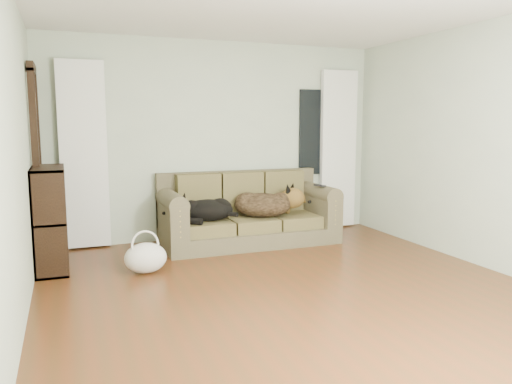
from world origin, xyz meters
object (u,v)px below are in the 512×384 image
object	(u,v)px
dog_black_lab	(204,210)
dog_shepherd	(266,205)
bookshelf	(50,222)
sofa	(249,208)
tote_bag	(146,258)

from	to	relation	value
dog_black_lab	dog_shepherd	world-z (taller)	dog_shepherd
dog_black_lab	bookshelf	size ratio (longest dim) A/B	0.59
dog_black_lab	bookshelf	distance (m)	1.75
sofa	dog_black_lab	xyz separation A→B (m)	(-0.61, -0.08, 0.03)
tote_bag	bookshelf	world-z (taller)	bookshelf
tote_bag	bookshelf	size ratio (longest dim) A/B	0.40
dog_black_lab	bookshelf	world-z (taller)	bookshelf
dog_shepherd	bookshelf	world-z (taller)	bookshelf
dog_black_lab	dog_shepherd	size ratio (longest dim) A/B	0.84
dog_black_lab	bookshelf	xyz separation A→B (m)	(-1.74, -0.22, 0.02)
dog_black_lab	tote_bag	distance (m)	1.16
bookshelf	sofa	bearing A→B (deg)	5.96
dog_shepherd	tote_bag	size ratio (longest dim) A/B	1.75
dog_black_lab	dog_shepherd	distance (m)	0.81
dog_black_lab	tote_bag	bearing A→B (deg)	-123.11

